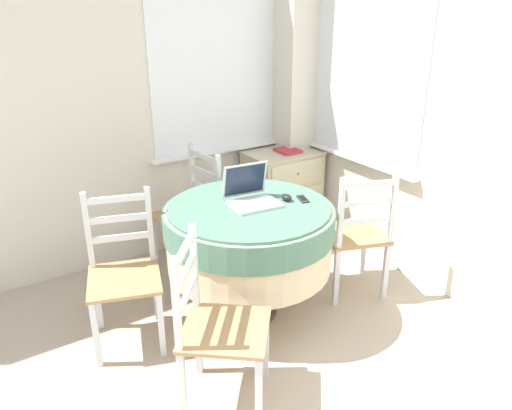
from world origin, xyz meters
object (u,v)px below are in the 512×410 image
(round_dining_table, at_px, (249,233))
(corner_cabinet, at_px, (282,192))
(dining_chair_near_back_window, at_px, (191,213))
(dining_chair_camera_near, at_px, (216,327))
(laptop, at_px, (251,195))
(computer_mouse, at_px, (286,197))
(dining_chair_left_flank, at_px, (124,273))
(dining_chair_near_right_window, at_px, (356,235))
(cell_phone, at_px, (303,199))
(book_on_cabinet, at_px, (288,151))

(round_dining_table, height_order, corner_cabinet, round_dining_table)
(dining_chair_near_back_window, distance_m, dining_chair_camera_near, 1.44)
(laptop, xyz_separation_m, computer_mouse, (0.21, -0.09, -0.03))
(laptop, relative_size, dining_chair_left_flank, 0.35)
(laptop, height_order, corner_cabinet, laptop)
(computer_mouse, bearing_deg, dining_chair_near_right_window, -13.39)
(dining_chair_near_right_window, distance_m, dining_chair_left_flank, 1.54)
(round_dining_table, distance_m, cell_phone, 0.40)
(dining_chair_camera_near, relative_size, book_on_cabinet, 4.59)
(dining_chair_left_flank, height_order, book_on_cabinet, dining_chair_left_flank)
(dining_chair_near_back_window, bearing_deg, computer_mouse, -72.24)
(dining_chair_camera_near, bearing_deg, corner_cabinet, 44.99)
(computer_mouse, xyz_separation_m, dining_chair_left_flank, (-0.99, 0.25, -0.35))
(laptop, xyz_separation_m, book_on_cabinet, (0.91, 0.84, -0.07))
(dining_chair_near_back_window, relative_size, dining_chair_left_flank, 1.00)
(book_on_cabinet, bearing_deg, computer_mouse, -127.07)
(dining_chair_camera_near, height_order, corner_cabinet, dining_chair_camera_near)
(cell_phone, height_order, dining_chair_near_back_window, dining_chair_near_back_window)
(cell_phone, xyz_separation_m, book_on_cabinet, (0.61, 0.97, -0.02))
(dining_chair_left_flank, bearing_deg, book_on_cabinet, 21.97)
(cell_phone, bearing_deg, computer_mouse, 155.35)
(laptop, xyz_separation_m, dining_chair_near_back_window, (-0.06, 0.75, -0.38))
(cell_phone, xyz_separation_m, dining_chair_near_right_window, (0.41, -0.08, -0.33))
(laptop, bearing_deg, computer_mouse, -22.63)
(dining_chair_near_right_window, xyz_separation_m, book_on_cabinet, (0.20, 1.05, 0.31))
(computer_mouse, distance_m, book_on_cabinet, 1.17)
(computer_mouse, xyz_separation_m, corner_cabinet, (0.68, 0.97, -0.42))
(dining_chair_near_back_window, relative_size, dining_chair_near_right_window, 1.00)
(dining_chair_near_right_window, bearing_deg, round_dining_table, 166.85)
(dining_chair_near_back_window, bearing_deg, cell_phone, -67.59)
(round_dining_table, distance_m, dining_chair_near_right_window, 0.78)
(dining_chair_near_back_window, bearing_deg, book_on_cabinet, 5.68)
(laptop, distance_m, dining_chair_near_right_window, 0.83)
(computer_mouse, bearing_deg, cell_phone, -24.65)
(round_dining_table, distance_m, computer_mouse, 0.32)
(round_dining_table, distance_m, dining_chair_camera_near, 0.79)
(corner_cabinet, bearing_deg, computer_mouse, -125.03)
(dining_chair_near_back_window, bearing_deg, dining_chair_camera_near, -111.42)
(round_dining_table, xyz_separation_m, cell_phone, (0.34, -0.10, 0.19))
(laptop, relative_size, dining_chair_near_back_window, 0.35)
(cell_phone, bearing_deg, laptop, 156.73)
(book_on_cabinet, bearing_deg, round_dining_table, -137.21)
(dining_chair_near_right_window, bearing_deg, corner_cabinet, 81.09)
(round_dining_table, distance_m, laptop, 0.24)
(computer_mouse, bearing_deg, round_dining_table, 167.36)
(laptop, height_order, cell_phone, laptop)
(laptop, distance_m, corner_cabinet, 1.33)
(round_dining_table, bearing_deg, dining_chair_left_flank, 165.63)
(computer_mouse, height_order, cell_phone, computer_mouse)
(dining_chair_near_right_window, height_order, corner_cabinet, dining_chair_near_right_window)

